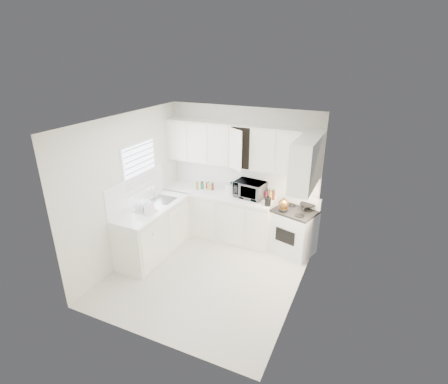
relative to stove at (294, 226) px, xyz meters
The scene contains 32 objects.
floor 1.81m from the stove, 131.80° to the right, with size 3.20×3.20×0.00m, color silver.
ceiling 2.67m from the stove, 131.80° to the right, with size 3.20×3.20×0.00m, color white.
wall_back 1.40m from the stove, 164.53° to the left, with size 3.00×3.00×0.00m, color white.
wall_front 3.19m from the stove, 111.70° to the right, with size 3.00×3.00×0.00m, color white.
wall_left 3.03m from the stove, 154.15° to the right, with size 3.20×3.20×0.00m, color white.
wall_right 1.53m from the stove, 74.61° to the right, with size 3.20×3.20×0.00m, color white.
window_blinds 2.96m from the stove, 160.45° to the right, with size 0.06×0.96×1.06m, color white, non-canonical shape.
lower_cabinets_back 1.54m from the stove, behind, with size 2.22×0.60×0.90m, color white, non-canonical shape.
lower_cabinets_left 2.59m from the stove, 155.24° to the right, with size 0.60×1.60×0.90m, color white, non-canonical shape.
countertop_back 1.58m from the stove, behind, with size 2.24×0.64×0.05m, color white.
countertop_left 2.60m from the stove, 155.14° to the right, with size 0.64×1.62×0.05m, color white.
backsplash_back 1.36m from the stove, 165.00° to the left, with size 2.98×0.02×0.55m, color white.
backsplash_left 2.93m from the stove, 157.68° to the right, with size 0.02×1.60×0.55m, color white.
upper_cabinets_back 1.49m from the stove, behind, with size 3.00×0.33×0.80m, color white, non-canonical shape.
upper_cabinets_right 1.07m from the stove, 67.88° to the right, with size 0.33×0.90×0.80m, color white, non-canonical shape.
sink 2.50m from the stove, 162.59° to the right, with size 0.42×0.38×0.30m, color gray, non-canonical shape.
stove is the anchor object (origin of this frame).
tea_kettle 0.55m from the stove, 138.37° to the right, with size 0.23×0.19×0.21m, color olive, non-canonical shape.
frying_pan 0.48m from the stove, 41.63° to the left, with size 0.28×0.47×0.04m, color black, non-canonical shape.
microwave 1.08m from the stove, behind, with size 0.56×0.31×0.38m, color gray.
rice_cooker 1.39m from the stove, behind, with size 0.23×0.23×0.23m, color white, non-canonical shape.
paper_towel 1.25m from the stove, 167.90° to the left, with size 0.12×0.12×0.27m, color white.
utensil_crock 0.76m from the stove, 159.10° to the right, with size 0.12×0.12×0.36m, color black, non-canonical shape.
dish_rack 2.72m from the stove, 151.28° to the right, with size 0.36×0.27×0.20m, color white, non-canonical shape.
spice_left_0 2.05m from the stove, behind, with size 0.06×0.06×0.13m, color olive.
spice_left_1 1.98m from the stove, behind, with size 0.06×0.06×0.13m, color #277742.
spice_left_2 1.91m from the stove, behind, with size 0.06×0.06×0.13m, color #A3152F.
spice_left_3 1.83m from the stove, behind, with size 0.06×0.06×0.13m, color gold.
spice_left_4 1.76m from the stove, behind, with size 0.06×0.06×0.13m, color #562818.
sauce_right_0 0.77m from the stove, 162.63° to the left, with size 0.06×0.06×0.19m, color #A3152F.
sauce_right_1 0.72m from the stove, 167.09° to the left, with size 0.06×0.06×0.19m, color gold.
sauce_right_2 0.69m from the stove, 158.79° to the left, with size 0.06×0.06×0.19m, color #562818.
Camera 1 is at (2.30, -4.35, 3.53)m, focal length 27.62 mm.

